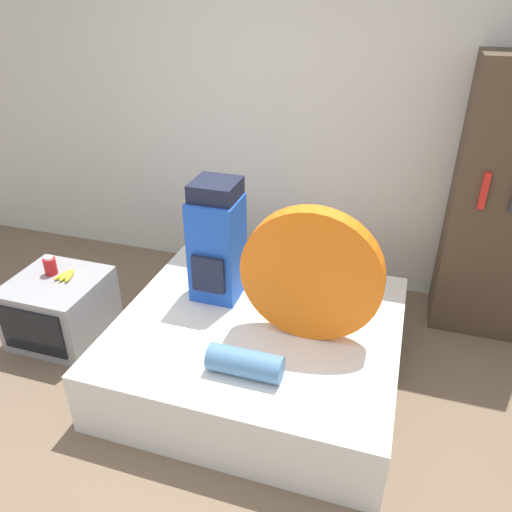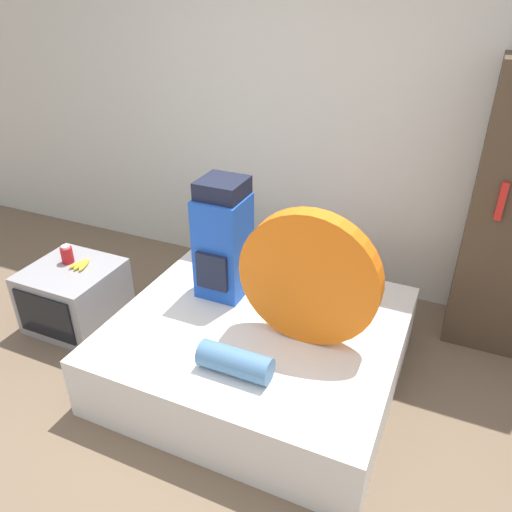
{
  "view_description": "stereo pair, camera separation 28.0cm",
  "coord_description": "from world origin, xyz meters",
  "px_view_note": "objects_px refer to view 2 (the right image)",
  "views": [
    {
      "loc": [
        0.84,
        -1.64,
        2.23
      ],
      "look_at": [
        0.11,
        0.69,
        0.86
      ],
      "focal_mm": 35.0,
      "sensor_mm": 36.0,
      "label": 1
    },
    {
      "loc": [
        1.1,
        -1.54,
        2.23
      ],
      "look_at": [
        0.11,
        0.69,
        0.86
      ],
      "focal_mm": 35.0,
      "sensor_mm": 36.0,
      "label": 2
    }
  ],
  "objects_px": {
    "backpack": "(223,240)",
    "sleeping_roll": "(235,362)",
    "television": "(75,296)",
    "canister": "(67,254)",
    "tent_bag": "(309,278)"
  },
  "relations": [
    {
      "from": "backpack",
      "to": "sleeping_roll",
      "type": "height_order",
      "value": "backpack"
    },
    {
      "from": "backpack",
      "to": "television",
      "type": "bearing_deg",
      "value": -166.15
    },
    {
      "from": "television",
      "to": "canister",
      "type": "height_order",
      "value": "canister"
    },
    {
      "from": "tent_bag",
      "to": "canister",
      "type": "xyz_separation_m",
      "value": [
        -1.79,
        0.05,
        -0.28
      ]
    },
    {
      "from": "sleeping_roll",
      "to": "television",
      "type": "bearing_deg",
      "value": 164.56
    },
    {
      "from": "sleeping_roll",
      "to": "tent_bag",
      "type": "bearing_deg",
      "value": 61.17
    },
    {
      "from": "tent_bag",
      "to": "sleeping_roll",
      "type": "xyz_separation_m",
      "value": [
        -0.24,
        -0.44,
        -0.32
      ]
    },
    {
      "from": "tent_bag",
      "to": "canister",
      "type": "bearing_deg",
      "value": 178.52
    },
    {
      "from": "tent_bag",
      "to": "television",
      "type": "bearing_deg",
      "value": -179.14
    },
    {
      "from": "tent_bag",
      "to": "backpack",
      "type": "bearing_deg",
      "value": 159.72
    },
    {
      "from": "sleeping_roll",
      "to": "television",
      "type": "distance_m",
      "value": 1.56
    },
    {
      "from": "sleeping_roll",
      "to": "canister",
      "type": "distance_m",
      "value": 1.63
    },
    {
      "from": "tent_bag",
      "to": "sleeping_roll",
      "type": "bearing_deg",
      "value": -118.83
    },
    {
      "from": "backpack",
      "to": "tent_bag",
      "type": "bearing_deg",
      "value": -20.28
    },
    {
      "from": "backpack",
      "to": "canister",
      "type": "distance_m",
      "value": 1.19
    }
  ]
}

